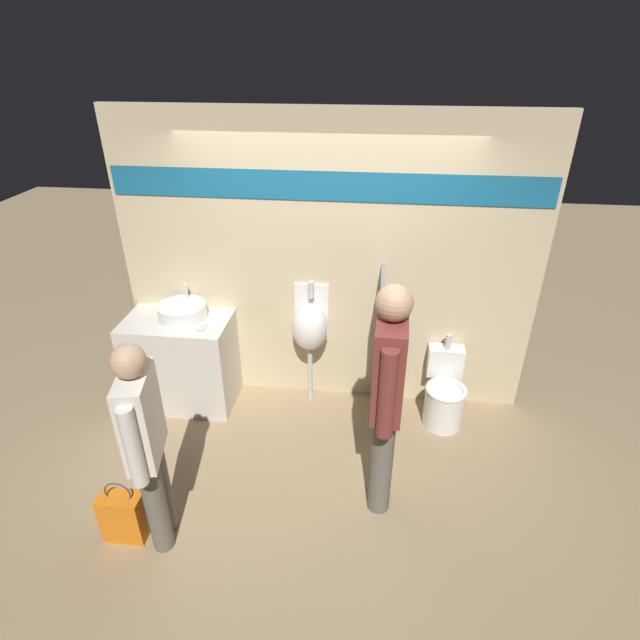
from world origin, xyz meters
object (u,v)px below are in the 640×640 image
object	(u,v)px
urinal_near_counter	(310,326)
person_with_lanyard	(146,442)
cell_phone	(202,328)
shopping_bag	(124,516)
person_in_vest	(387,393)
toilet	(444,395)
sink_basin	(182,311)

from	to	relation	value
urinal_near_counter	person_with_lanyard	size ratio (longest dim) A/B	0.77
urinal_near_counter	person_with_lanyard	bearing A→B (deg)	-116.16
cell_phone	shopping_bag	world-z (taller)	cell_phone
person_in_vest	toilet	bearing A→B (deg)	-27.25
cell_phone	urinal_near_counter	xyz separation A→B (m)	(0.93, 0.26, -0.07)
person_with_lanyard	shopping_bag	xyz separation A→B (m)	(-0.27, -0.03, -0.69)
sink_basin	toilet	world-z (taller)	sink_basin
person_in_vest	shopping_bag	bearing A→B (deg)	109.79
shopping_bag	sink_basin	bearing A→B (deg)	92.45
cell_phone	shopping_bag	distance (m)	1.63
sink_basin	cell_phone	bearing A→B (deg)	-36.32
cell_phone	person_in_vest	world-z (taller)	person_in_vest
urinal_near_counter	person_with_lanyard	distance (m)	1.87
toilet	person_with_lanyard	world-z (taller)	person_with_lanyard
urinal_near_counter	cell_phone	bearing A→B (deg)	-164.46
person_with_lanyard	shopping_bag	distance (m)	0.74
cell_phone	person_in_vest	bearing A→B (deg)	-28.88
toilet	shopping_bag	bearing A→B (deg)	-146.50
sink_basin	person_in_vest	xyz separation A→B (m)	(1.86, -1.07, 0.04)
person_with_lanyard	cell_phone	bearing A→B (deg)	-8.47
toilet	person_in_vest	size ratio (longest dim) A/B	0.45
toilet	person_with_lanyard	bearing A→B (deg)	-143.77
urinal_near_counter	person_in_vest	distance (m)	1.35
shopping_bag	person_in_vest	bearing A→B (deg)	17.38
toilet	shopping_bag	size ratio (longest dim) A/B	1.57
toilet	person_in_vest	distance (m)	1.37
cell_phone	toilet	world-z (taller)	cell_phone
cell_phone	shopping_bag	bearing A→B (deg)	-96.69
toilet	sink_basin	bearing A→B (deg)	178.41
sink_basin	person_in_vest	distance (m)	2.15
person_in_vest	person_with_lanyard	size ratio (longest dim) A/B	1.13
sink_basin	toilet	distance (m)	2.53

